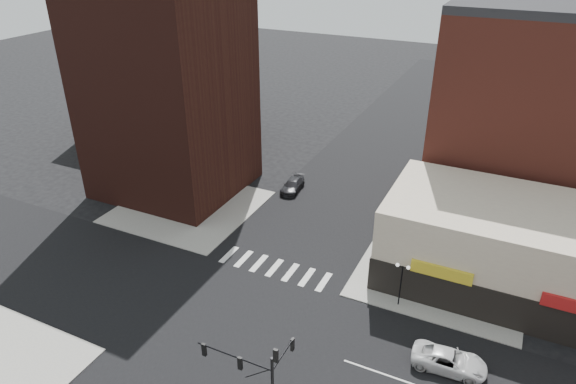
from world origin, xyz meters
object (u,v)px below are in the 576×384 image
at_px(white_suv, 449,361).
at_px(dark_sedan_north, 293,185).
at_px(traffic_signal, 261,373).
at_px(street_lamp_ne, 402,274).

bearing_deg(white_suv, dark_sedan_north, 43.83).
bearing_deg(white_suv, traffic_signal, 133.07).
relative_size(street_lamp_ne, white_suv, 0.77).
bearing_deg(traffic_signal, white_suv, 46.47).
bearing_deg(traffic_signal, dark_sedan_north, 111.97).
relative_size(traffic_signal, dark_sedan_north, 1.60).
height_order(traffic_signal, dark_sedan_north, traffic_signal).
height_order(street_lamp_ne, white_suv, street_lamp_ne).
relative_size(traffic_signal, white_suv, 1.43).
height_order(traffic_signal, white_suv, traffic_signal).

